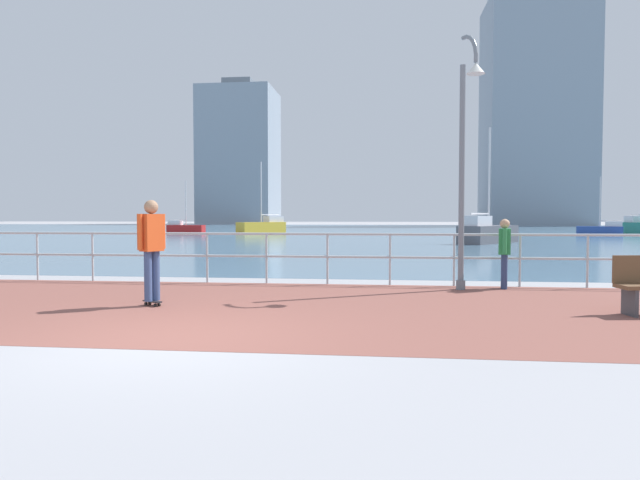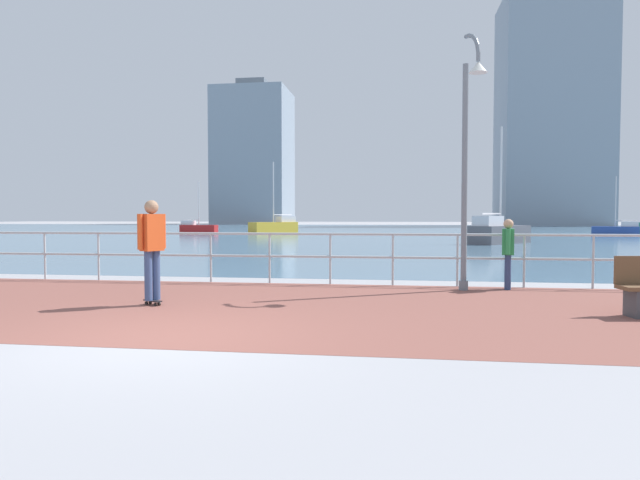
{
  "view_description": "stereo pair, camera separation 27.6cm",
  "coord_description": "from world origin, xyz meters",
  "px_view_note": "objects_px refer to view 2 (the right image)",
  "views": [
    {
      "loc": [
        2.64,
        -6.57,
        1.53
      ],
      "look_at": [
        1.49,
        3.46,
        1.1
      ],
      "focal_mm": 30.94,
      "sensor_mm": 36.0,
      "label": 1
    },
    {
      "loc": [
        2.91,
        -6.53,
        1.53
      ],
      "look_at": [
        1.49,
        3.46,
        1.1
      ],
      "focal_mm": 30.94,
      "sensor_mm": 36.0,
      "label": 2
    }
  ],
  "objects_px": {
    "sailboat_red": "(198,228)",
    "sailboat_gray": "(499,232)",
    "sailboat_ivory": "(275,226)",
    "sailboat_yellow": "(617,230)",
    "bystander": "(508,249)",
    "lamppost": "(468,149)",
    "skateboarder": "(152,242)"
  },
  "relations": [
    {
      "from": "sailboat_red",
      "to": "sailboat_gray",
      "type": "relative_size",
      "value": 0.73
    },
    {
      "from": "sailboat_red",
      "to": "sailboat_ivory",
      "type": "bearing_deg",
      "value": 7.05
    },
    {
      "from": "sailboat_yellow",
      "to": "sailboat_ivory",
      "type": "distance_m",
      "value": 28.91
    },
    {
      "from": "sailboat_yellow",
      "to": "sailboat_ivory",
      "type": "xyz_separation_m",
      "value": [
        -28.72,
        3.31,
        0.17
      ]
    },
    {
      "from": "bystander",
      "to": "sailboat_ivory",
      "type": "relative_size",
      "value": 0.22
    },
    {
      "from": "sailboat_ivory",
      "to": "sailboat_red",
      "type": "bearing_deg",
      "value": -172.95
    },
    {
      "from": "lamppost",
      "to": "sailboat_ivory",
      "type": "height_order",
      "value": "sailboat_ivory"
    },
    {
      "from": "sailboat_red",
      "to": "sailboat_gray",
      "type": "distance_m",
      "value": 29.68
    },
    {
      "from": "sailboat_yellow",
      "to": "sailboat_red",
      "type": "distance_m",
      "value": 36.0
    },
    {
      "from": "sailboat_yellow",
      "to": "sailboat_gray",
      "type": "bearing_deg",
      "value": -128.43
    },
    {
      "from": "bystander",
      "to": "sailboat_red",
      "type": "xyz_separation_m",
      "value": [
        -20.85,
        37.42,
        -0.4
      ]
    },
    {
      "from": "skateboarder",
      "to": "sailboat_yellow",
      "type": "distance_m",
      "value": 43.69
    },
    {
      "from": "bystander",
      "to": "sailboat_ivory",
      "type": "distance_m",
      "value": 40.67
    },
    {
      "from": "lamppost",
      "to": "sailboat_gray",
      "type": "relative_size",
      "value": 0.79
    },
    {
      "from": "sailboat_yellow",
      "to": "sailboat_gray",
      "type": "distance_m",
      "value": 18.86
    },
    {
      "from": "sailboat_red",
      "to": "sailboat_yellow",
      "type": "bearing_deg",
      "value": -3.85
    },
    {
      "from": "skateboarder",
      "to": "bystander",
      "type": "xyz_separation_m",
      "value": [
        6.47,
        3.0,
        -0.24
      ]
    },
    {
      "from": "bystander",
      "to": "sailboat_ivory",
      "type": "bearing_deg",
      "value": 109.61
    },
    {
      "from": "sailboat_red",
      "to": "sailboat_gray",
      "type": "bearing_deg",
      "value": -35.39
    },
    {
      "from": "lamppost",
      "to": "sailboat_red",
      "type": "xyz_separation_m",
      "value": [
        -19.97,
        37.82,
        -2.44
      ]
    },
    {
      "from": "sailboat_ivory",
      "to": "lamppost",
      "type": "bearing_deg",
      "value": -71.74
    },
    {
      "from": "skateboarder",
      "to": "sailboat_gray",
      "type": "xyz_separation_m",
      "value": [
        9.82,
        23.23,
        -0.47
      ]
    },
    {
      "from": "bystander",
      "to": "sailboat_red",
      "type": "distance_m",
      "value": 42.84
    },
    {
      "from": "skateboarder",
      "to": "sailboat_gray",
      "type": "distance_m",
      "value": 25.22
    },
    {
      "from": "bystander",
      "to": "sailboat_gray",
      "type": "bearing_deg",
      "value": 80.6
    },
    {
      "from": "lamppost",
      "to": "skateboarder",
      "type": "height_order",
      "value": "lamppost"
    },
    {
      "from": "sailboat_yellow",
      "to": "bystander",
      "type": "bearing_deg",
      "value": -113.29
    },
    {
      "from": "sailboat_yellow",
      "to": "sailboat_red",
      "type": "relative_size",
      "value": 0.99
    },
    {
      "from": "sailboat_gray",
      "to": "skateboarder",
      "type": "bearing_deg",
      "value": -112.92
    },
    {
      "from": "lamppost",
      "to": "bystander",
      "type": "xyz_separation_m",
      "value": [
        0.88,
        0.41,
        -2.04
      ]
    },
    {
      "from": "lamppost",
      "to": "sailboat_ivory",
      "type": "bearing_deg",
      "value": 108.26
    },
    {
      "from": "lamppost",
      "to": "sailboat_gray",
      "type": "distance_m",
      "value": 21.18
    }
  ]
}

